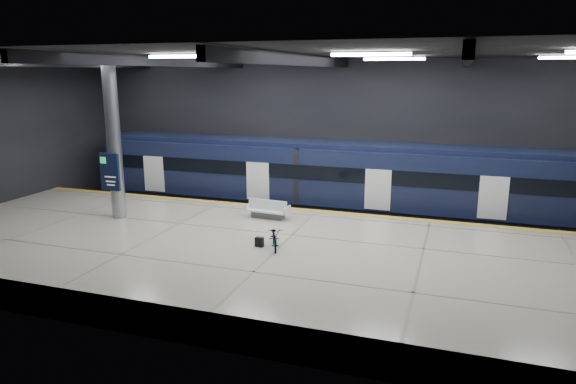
% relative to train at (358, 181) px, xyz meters
% --- Properties ---
extents(ground, '(30.00, 30.00, 0.00)m').
position_rel_train_xyz_m(ground, '(-1.31, -5.50, -2.06)').
color(ground, black).
rests_on(ground, ground).
extents(room_shell, '(30.10, 16.10, 8.05)m').
position_rel_train_xyz_m(room_shell, '(-1.31, -5.49, 3.66)').
color(room_shell, black).
rests_on(room_shell, ground).
extents(platform, '(30.00, 11.00, 1.10)m').
position_rel_train_xyz_m(platform, '(-1.31, -8.00, -1.51)').
color(platform, '#B4AD99').
rests_on(platform, ground).
extents(safety_strip, '(30.00, 0.40, 0.01)m').
position_rel_train_xyz_m(safety_strip, '(-1.31, -2.75, -0.95)').
color(safety_strip, gold).
rests_on(safety_strip, platform).
extents(rails, '(30.00, 1.52, 0.16)m').
position_rel_train_xyz_m(rails, '(-1.31, 0.00, -1.98)').
color(rails, gray).
rests_on(rails, ground).
extents(train, '(29.40, 2.84, 3.79)m').
position_rel_train_xyz_m(train, '(0.00, 0.00, 0.00)').
color(train, black).
rests_on(train, ground).
extents(bench, '(1.90, 0.89, 0.82)m').
position_rel_train_xyz_m(bench, '(-3.08, -4.54, -0.67)').
color(bench, '#595B60').
rests_on(bench, platform).
extents(bicycle, '(1.14, 1.69, 0.84)m').
position_rel_train_xyz_m(bicycle, '(-1.42, -8.18, -0.54)').
color(bicycle, '#99999E').
rests_on(bicycle, platform).
extents(pannier_bag, '(0.32, 0.21, 0.35)m').
position_rel_train_xyz_m(pannier_bag, '(-2.02, -8.18, -0.78)').
color(pannier_bag, black).
rests_on(pannier_bag, platform).
extents(info_column, '(0.90, 0.78, 6.90)m').
position_rel_train_xyz_m(info_column, '(-9.31, -6.52, 2.40)').
color(info_column, '#9EA0A5').
rests_on(info_column, platform).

